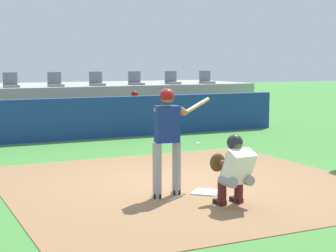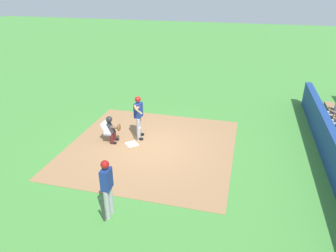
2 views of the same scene
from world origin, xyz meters
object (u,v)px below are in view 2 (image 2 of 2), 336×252
batter_at_plate (139,115)px  home_plate (132,144)px  on_deck_batter (107,185)px  catcher_crouched (110,128)px  dugout_player_0 (334,110)px

batter_at_plate → home_plate: bearing=-7.8°
home_plate → on_deck_batter: 4.24m
on_deck_batter → catcher_crouched: bearing=-156.6°
home_plate → catcher_crouched: bearing=-91.2°
on_deck_batter → dugout_player_0: bearing=138.2°
home_plate → batter_at_plate: bearing=172.2°
catcher_crouched → dugout_player_0: bearing=114.4°
catcher_crouched → dugout_player_0: 9.93m
batter_at_plate → dugout_player_0: 8.77m
batter_at_plate → on_deck_batter: batter_at_plate is taller
catcher_crouched → batter_at_plate: bearing=123.5°
home_plate → on_deck_batter: (4.03, 0.86, 1.00)m
on_deck_batter → dugout_player_0: 10.94m
home_plate → dugout_player_0: bearing=116.9°
on_deck_batter → batter_at_plate: bearing=-170.7°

